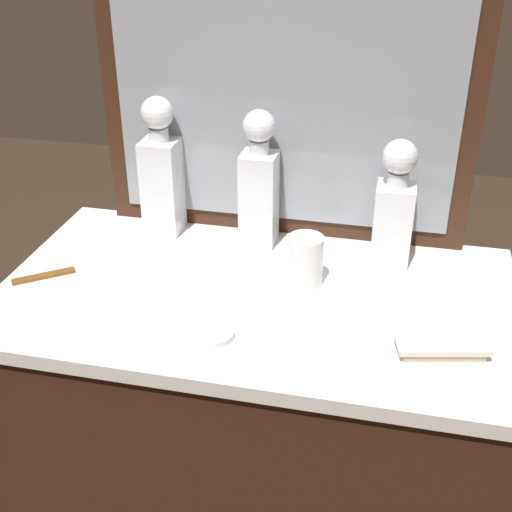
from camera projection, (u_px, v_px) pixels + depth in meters
dresser at (256, 450)px, 1.55m from camera, size 1.03×0.59×0.88m
dresser_mirror at (284, 91)px, 1.41m from camera, size 0.82×0.03×0.66m
crystal_decanter_center at (259, 192)px, 1.46m from camera, size 0.08×0.08×0.31m
crystal_decanter_front at (394, 214)px, 1.40m from camera, size 0.08×0.08×0.27m
crystal_decanter_rear at (162, 179)px, 1.51m from camera, size 0.08×0.08×0.32m
crystal_tumbler_rear at (305, 262)px, 1.35m from camera, size 0.07×0.07×0.10m
silver_brush_far_right at (442, 346)px, 1.16m from camera, size 0.17×0.10×0.02m
porcelain_dish at (215, 335)px, 1.20m from camera, size 0.07×0.07×0.01m
tortoiseshell_comb at (44, 276)px, 1.38m from camera, size 0.11×0.09×0.01m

